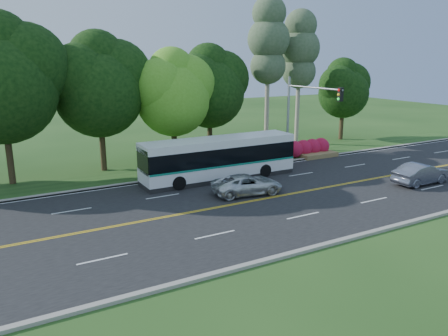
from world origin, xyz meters
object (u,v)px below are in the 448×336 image
traffic_signal (303,108)px  transit_bus (219,159)px  suv (247,184)px  sedan (421,174)px

traffic_signal → transit_bus: bearing=-179.7°
suv → sedan: bearing=-100.3°
sedan → suv: size_ratio=0.96×
traffic_signal → sedan: bearing=-62.6°
transit_bus → sedan: transit_bus is taller
transit_bus → suv: (-0.14, -4.01, -0.84)m
traffic_signal → transit_bus: (-7.45, -0.03, -3.19)m
suv → traffic_signal: bearing=-54.0°
transit_bus → sedan: bearing=-34.1°
sedan → suv: bearing=71.8°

